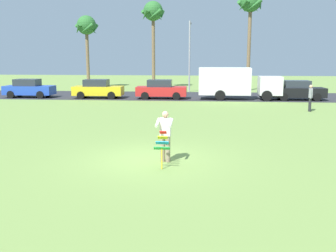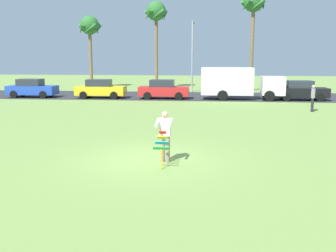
% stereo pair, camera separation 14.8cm
% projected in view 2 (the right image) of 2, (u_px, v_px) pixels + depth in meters
% --- Properties ---
extents(ground_plane, '(120.00, 120.00, 0.00)m').
position_uv_depth(ground_plane, '(151.00, 159.00, 13.24)').
color(ground_plane, olive).
extents(road_strip, '(120.00, 8.00, 0.01)m').
position_uv_depth(road_strip, '(186.00, 96.00, 34.52)').
color(road_strip, '#2D2D33').
rests_on(road_strip, ground).
extents(person_kite_flyer, '(0.56, 0.67, 1.73)m').
position_uv_depth(person_kite_flyer, '(165.00, 134.00, 12.78)').
color(person_kite_flyer, gray).
rests_on(person_kite_flyer, ground).
extents(kite_held, '(0.52, 0.64, 1.15)m').
position_uv_depth(kite_held, '(162.00, 144.00, 12.13)').
color(kite_held, red).
rests_on(kite_held, ground).
extents(parked_car_blue, '(4.21, 1.85, 1.60)m').
position_uv_depth(parked_car_blue, '(32.00, 88.00, 33.36)').
color(parked_car_blue, '#2347B7').
rests_on(parked_car_blue, ground).
extents(parked_car_yellow, '(4.24, 1.91, 1.60)m').
position_uv_depth(parked_car_yellow, '(100.00, 89.00, 32.75)').
color(parked_car_yellow, yellow).
rests_on(parked_car_yellow, ground).
extents(parked_car_red, '(4.22, 1.88, 1.60)m').
position_uv_depth(parked_car_red, '(164.00, 90.00, 32.21)').
color(parked_car_red, red).
rests_on(parked_car_red, ground).
extents(parked_truck_white_box, '(6.73, 2.20, 2.62)m').
position_uv_depth(parked_truck_white_box, '(237.00, 82.00, 31.49)').
color(parked_truck_white_box, silver).
rests_on(parked_truck_white_box, ground).
extents(parked_car_black, '(4.23, 1.89, 1.60)m').
position_uv_depth(parked_car_black, '(301.00, 91.00, 31.09)').
color(parked_car_black, black).
rests_on(parked_car_black, ground).
extents(palm_tree_left_near, '(2.58, 2.71, 8.00)m').
position_uv_depth(palm_tree_left_near, '(90.00, 28.00, 42.52)').
color(palm_tree_left_near, brown).
rests_on(palm_tree_left_near, ground).
extents(palm_tree_right_near, '(2.58, 2.71, 9.41)m').
position_uv_depth(palm_tree_right_near, '(156.00, 15.00, 41.35)').
color(palm_tree_right_near, brown).
rests_on(palm_tree_right_near, ground).
extents(palm_tree_centre_far, '(2.58, 2.71, 10.04)m').
position_uv_depth(palm_tree_centre_far, '(254.00, 6.00, 38.55)').
color(palm_tree_centre_far, brown).
rests_on(palm_tree_centre_far, ground).
extents(streetlight_pole, '(0.24, 1.65, 7.00)m').
position_uv_depth(streetlight_pole, '(192.00, 52.00, 38.26)').
color(streetlight_pole, '#9E9EA3').
rests_on(streetlight_pole, ground).
extents(person_walker_near, '(0.28, 0.56, 1.73)m').
position_uv_depth(person_walker_near, '(313.00, 97.00, 24.58)').
color(person_walker_near, '#26262B').
rests_on(person_walker_near, ground).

